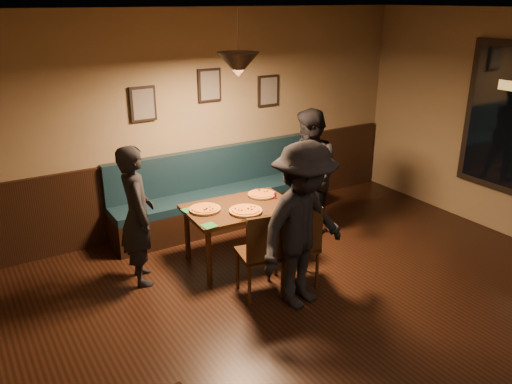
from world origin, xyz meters
The scene contains 23 objects.
floor centered at (0.00, 0.00, 0.00)m, with size 7.00×7.00×0.00m, color black.
ceiling centered at (0.00, 0.00, 2.80)m, with size 7.00×7.00×0.00m, color silver.
wall_back centered at (0.00, 3.50, 1.40)m, with size 6.00×6.00×0.00m, color #8C704F.
wainscot centered at (0.00, 3.47, 0.50)m, with size 5.88×0.06×1.00m, color black.
booth_bench centered at (0.00, 3.20, 0.50)m, with size 3.00×0.60×1.00m, color #0F232D, non-canonical shape.
picture_left centered at (-0.90, 3.47, 1.70)m, with size 0.32×0.04×0.42m, color black.
picture_center centered at (0.00, 3.47, 1.85)m, with size 0.32×0.04×0.42m, color black.
picture_right centered at (0.90, 3.47, 1.70)m, with size 0.32×0.04×0.42m, color black.
pendant_lamp centered at (-0.28, 2.23, 2.25)m, with size 0.44×0.44×0.25m, color black.
dining_table centered at (-0.28, 2.23, 0.33)m, with size 1.23×0.79×0.66m, color black.
chair_near_left centered at (-0.49, 1.47, 0.47)m, with size 0.42×0.42×0.95m, color black, non-canonical shape.
chair_near_right centered at (-0.04, 1.45, 0.46)m, with size 0.41×0.41×0.93m, color black, non-canonical shape.
diner_left centered at (-1.44, 2.37, 0.76)m, with size 0.56×0.36×1.52m, color black.
diner_right centered at (0.82, 2.37, 0.82)m, with size 0.79×0.62×1.63m, color black.
diner_front centered at (-0.23, 1.09, 0.84)m, with size 1.09×0.62×1.68m, color black.
pizza_a centered at (-0.67, 2.33, 0.68)m, with size 0.35×0.35×0.04m, color #C65F25.
pizza_b centered at (-0.31, 2.05, 0.68)m, with size 0.37×0.37×0.04m, color orange.
pizza_c centered at (0.12, 2.39, 0.68)m, with size 0.34×0.34×0.04m, color gold.
soda_glass centered at (0.27, 1.97, 0.73)m, with size 0.06×0.06×0.14m, color black.
tabasco_bottle centered at (0.20, 2.22, 0.71)m, with size 0.02×0.02×0.11m, color #9C0518.
napkin_a centered at (-0.82, 2.44, 0.66)m, with size 0.14×0.14×0.01m, color #1A6533.
napkin_b centered at (-0.82, 1.94, 0.66)m, with size 0.15×0.15×0.01m, color #1B6628.
cutlery_set centered at (-0.32, 1.86, 0.66)m, with size 0.02×0.20×0.00m, color silver.
Camera 1 is at (-2.99, -2.51, 2.90)m, focal length 36.19 mm.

